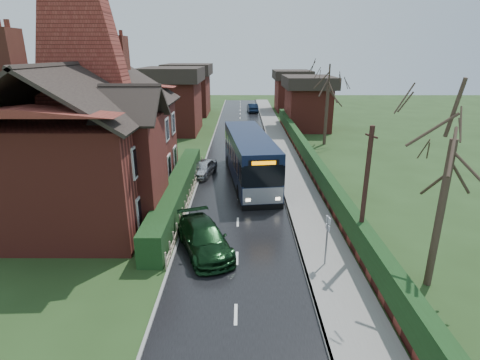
{
  "coord_description": "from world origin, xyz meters",
  "views": [
    {
      "loc": [
        0.2,
        -17.54,
        9.24
      ],
      "look_at": [
        0.12,
        4.26,
        1.8
      ],
      "focal_mm": 28.0,
      "sensor_mm": 36.0,
      "label": 1
    }
  ],
  "objects_px": {
    "bus": "(249,158)",
    "bus_stop_sign": "(327,234)",
    "telegraph_pole": "(365,194)",
    "car_green": "(204,238)",
    "car_silver": "(203,168)",
    "brick_house": "(95,137)"
  },
  "relations": [
    {
      "from": "bus_stop_sign",
      "to": "car_silver",
      "type": "bearing_deg",
      "value": 105.49
    },
    {
      "from": "car_green",
      "to": "telegraph_pole",
      "type": "relative_size",
      "value": 0.77
    },
    {
      "from": "car_silver",
      "to": "car_green",
      "type": "height_order",
      "value": "car_green"
    },
    {
      "from": "car_green",
      "to": "bus_stop_sign",
      "type": "distance_m",
      "value": 5.84
    },
    {
      "from": "car_silver",
      "to": "car_green",
      "type": "xyz_separation_m",
      "value": [
        1.2,
        -11.89,
        0.08
      ]
    },
    {
      "from": "telegraph_pole",
      "to": "car_green",
      "type": "bearing_deg",
      "value": 158.96
    },
    {
      "from": "bus_stop_sign",
      "to": "telegraph_pole",
      "type": "relative_size",
      "value": 0.4
    },
    {
      "from": "brick_house",
      "to": "telegraph_pole",
      "type": "height_order",
      "value": "brick_house"
    },
    {
      "from": "car_green",
      "to": "bus_stop_sign",
      "type": "relative_size",
      "value": 1.94
    },
    {
      "from": "telegraph_pole",
      "to": "bus_stop_sign",
      "type": "bearing_deg",
      "value": -169.72
    },
    {
      "from": "car_green",
      "to": "telegraph_pole",
      "type": "distance_m",
      "value": 7.82
    },
    {
      "from": "telegraph_pole",
      "to": "car_silver",
      "type": "bearing_deg",
      "value": 107.03
    },
    {
      "from": "bus",
      "to": "car_green",
      "type": "distance_m",
      "value": 11.04
    },
    {
      "from": "telegraph_pole",
      "to": "bus",
      "type": "bearing_deg",
      "value": 96.23
    },
    {
      "from": "bus",
      "to": "bus_stop_sign",
      "type": "distance_m",
      "value": 12.51
    },
    {
      "from": "car_silver",
      "to": "bus_stop_sign",
      "type": "xyz_separation_m",
      "value": [
        6.8,
        -13.26,
        1.03
      ]
    },
    {
      "from": "brick_house",
      "to": "bus",
      "type": "distance_m",
      "value": 10.93
    },
    {
      "from": "car_silver",
      "to": "bus_stop_sign",
      "type": "height_order",
      "value": "bus_stop_sign"
    },
    {
      "from": "car_silver",
      "to": "car_green",
      "type": "relative_size",
      "value": 0.75
    },
    {
      "from": "brick_house",
      "to": "bus",
      "type": "xyz_separation_m",
      "value": [
        9.54,
        4.66,
        -2.62
      ]
    },
    {
      "from": "brick_house",
      "to": "telegraph_pole",
      "type": "xyz_separation_m",
      "value": [
        14.53,
        -6.47,
        -1.19
      ]
    },
    {
      "from": "car_silver",
      "to": "brick_house",
      "type": "bearing_deg",
      "value": -122.1
    }
  ]
}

